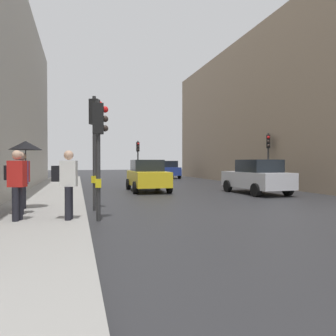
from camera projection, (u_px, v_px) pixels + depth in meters
The scene contains 14 objects.
ground_plane at pixel (280, 214), 10.08m from camera, with size 120.00×120.00×0.00m, color #28282B.
sidewalk_kerb at pixel (50, 198), 13.87m from camera, with size 2.78×40.00×0.16m, color gray.
building_facade_right at pixel (297, 116), 27.27m from camera, with size 12.00×25.87×11.12m, color gray.
traffic_light_far_median at pixel (138, 153), 28.59m from camera, with size 0.25×0.44×3.52m.
traffic_light_near_right at pixel (95, 132), 10.78m from camera, with size 0.45×0.34×3.84m.
traffic_light_mid_street at pixel (268, 150), 20.41m from camera, with size 0.37×0.44×3.46m.
traffic_light_near_left at pixel (99, 138), 8.86m from camera, with size 0.44×0.26×3.35m.
car_yellow_taxi at pixel (147, 176), 18.04m from camera, with size 2.09×4.24×1.76m.
car_silver_hatchback at pixel (257, 177), 16.54m from camera, with size 2.15×4.27×1.76m.
car_blue_van at pixel (167, 170), 32.76m from camera, with size 2.09×4.24×1.76m.
pedestrian_with_umbrella at pixel (25, 155), 10.10m from camera, with size 1.00×1.00×2.14m.
pedestrian_with_grey_backpack at pixel (18, 179), 9.03m from camera, with size 0.65×0.43×1.77m.
pedestrian_with_black_backpack at pixel (67, 180), 8.21m from camera, with size 0.64×0.40×1.77m.
pedestrian_in_red_jacket at pixel (17, 182), 8.07m from camera, with size 0.46×0.37×1.77m.
Camera 1 is at (-6.13, -8.71, 1.63)m, focal length 34.38 mm.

